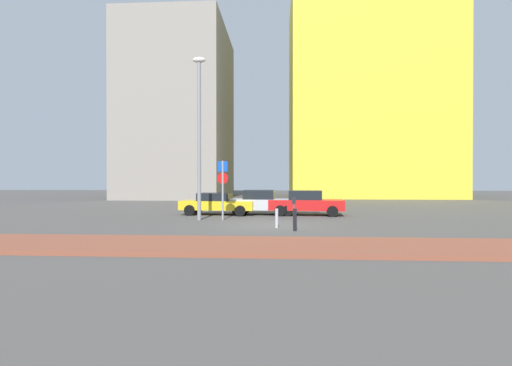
{
  "coord_description": "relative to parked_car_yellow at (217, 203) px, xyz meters",
  "views": [
    {
      "loc": [
        0.34,
        -17.6,
        2.12
      ],
      "look_at": [
        -0.84,
        1.46,
        1.98
      ],
      "focal_mm": 26.15,
      "sensor_mm": 36.0,
      "label": 1
    }
  ],
  "objects": [
    {
      "name": "parking_meter",
      "position": [
        4.49,
        -5.14,
        0.15
      ],
      "size": [
        0.18,
        0.14,
        1.3
      ],
      "color": "#4C4C51",
      "rests_on": "ground"
    },
    {
      "name": "parked_car_silver",
      "position": [
        2.77,
        0.2,
        0.06
      ],
      "size": [
        4.46,
        1.99,
        1.52
      ],
      "color": "#B7BABF",
      "rests_on": "ground"
    },
    {
      "name": "building_under_construction",
      "position": [
        -8.43,
        22.55,
        9.58
      ],
      "size": [
        11.59,
        14.69,
        20.57
      ],
      "primitive_type": "cube",
      "color": "gray",
      "rests_on": "ground"
    },
    {
      "name": "parked_car_yellow",
      "position": [
        0.0,
        0.0,
        0.0
      ],
      "size": [
        4.63,
        2.21,
        1.34
      ],
      "color": "gold",
      "rests_on": "ground"
    },
    {
      "name": "ground_plane",
      "position": [
        3.45,
        -5.12,
        -0.7
      ],
      "size": [
        120.0,
        120.0,
        0.0
      ],
      "primitive_type": "plane",
      "color": "#4C4947"
    },
    {
      "name": "sidewalk_brick",
      "position": [
        3.45,
        -11.13,
        -0.63
      ],
      "size": [
        40.0,
        3.11,
        0.14
      ],
      "primitive_type": "cube",
      "color": "brown",
      "rests_on": "ground"
    },
    {
      "name": "parking_sign_post",
      "position": [
        0.8,
        -3.05,
        1.29
      ],
      "size": [
        0.6,
        0.13,
        3.16
      ],
      "color": "gray",
      "rests_on": "ground"
    },
    {
      "name": "street_lamp",
      "position": [
        -0.45,
        -3.15,
        4.28
      ],
      "size": [
        0.7,
        0.36,
        8.66
      ],
      "color": "gray",
      "rests_on": "ground"
    },
    {
      "name": "traffic_bollard_near",
      "position": [
        3.69,
        -6.17,
        -0.27
      ],
      "size": [
        0.14,
        0.14,
        0.86
      ],
      "primitive_type": "cylinder",
      "color": "#B7B7BC",
      "rests_on": "ground"
    },
    {
      "name": "traffic_bollard_mid",
      "position": [
        4.46,
        -7.12,
        -0.23
      ],
      "size": [
        0.15,
        0.15,
        0.94
      ],
      "primitive_type": "cylinder",
      "color": "black",
      "rests_on": "ground"
    },
    {
      "name": "parked_car_red",
      "position": [
        5.43,
        -0.0,
        0.06
      ],
      "size": [
        4.58,
        2.25,
        1.5
      ],
      "color": "red",
      "rests_on": "ground"
    },
    {
      "name": "building_colorful_midrise",
      "position": [
        15.01,
        26.22,
        12.1
      ],
      "size": [
        19.39,
        14.68,
        25.6
      ],
      "primitive_type": "cube",
      "color": "gold",
      "rests_on": "ground"
    }
  ]
}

